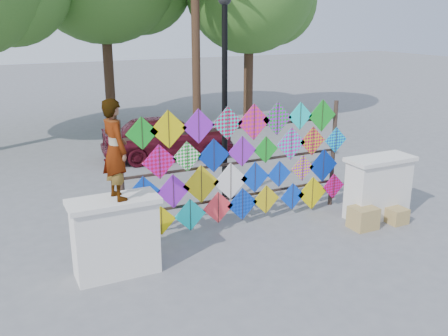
{
  "coord_description": "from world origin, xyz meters",
  "views": [
    {
      "loc": [
        -4.33,
        -7.42,
        3.97
      ],
      "look_at": [
        -0.4,
        0.6,
        1.25
      ],
      "focal_mm": 40.0,
      "sensor_mm": 36.0,
      "label": 1
    }
  ],
  "objects": [
    {
      "name": "kite_rack",
      "position": [
        0.08,
        0.73,
        1.23
      ],
      "size": [
        4.89,
        0.24,
        2.41
      ],
      "color": "#32231B",
      "rests_on": "ground"
    },
    {
      "name": "parapet_right",
      "position": [
        2.7,
        -0.2,
        0.65
      ],
      "size": [
        1.4,
        0.65,
        1.28
      ],
      "color": "silver",
      "rests_on": "ground"
    },
    {
      "name": "vendor_woman",
      "position": [
        -2.62,
        -0.2,
        2.05
      ],
      "size": [
        0.45,
        0.62,
        1.55
      ],
      "primitive_type": "imported",
      "rotation": [
        0.0,
        0.0,
        1.73
      ],
      "color": "#99999E",
      "rests_on": "parapet_left"
    },
    {
      "name": "cardboard_box_near",
      "position": [
        2.07,
        -0.53,
        0.22
      ],
      "size": [
        0.49,
        0.43,
        0.43
      ],
      "primitive_type": "cube",
      "color": "tan",
      "rests_on": "ground"
    },
    {
      "name": "ground",
      "position": [
        0.0,
        0.0,
        0.0
      ],
      "size": [
        80.0,
        80.0,
        0.0
      ],
      "primitive_type": "plane",
      "color": "slate",
      "rests_on": "ground"
    },
    {
      "name": "sedan",
      "position": [
        0.41,
        5.95,
        0.64
      ],
      "size": [
        3.95,
        1.99,
        1.29
      ],
      "primitive_type": "imported",
      "rotation": [
        0.0,
        0.0,
        1.44
      ],
      "color": "#4E0D19",
      "rests_on": "ground"
    },
    {
      "name": "cardboard_box_far",
      "position": [
        2.85,
        -0.63,
        0.15
      ],
      "size": [
        0.37,
        0.34,
        0.31
      ],
      "primitive_type": "cube",
      "color": "tan",
      "rests_on": "ground"
    },
    {
      "name": "parapet_left",
      "position": [
        -2.7,
        -0.2,
        0.65
      ],
      "size": [
        1.4,
        0.65,
        1.28
      ],
      "color": "silver",
      "rests_on": "ground"
    },
    {
      "name": "lamppost",
      "position": [
        0.3,
        2.0,
        2.69
      ],
      "size": [
        0.28,
        0.28,
        4.46
      ],
      "color": "black",
      "rests_on": "ground"
    }
  ]
}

